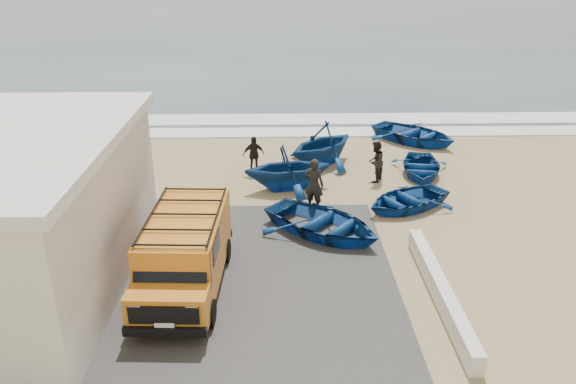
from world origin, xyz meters
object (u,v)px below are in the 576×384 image
object	(u,v)px
van	(185,250)
fisherman_back	(254,155)
parapet	(440,290)
boat_far_left	(322,143)
boat_near_left	(323,223)
boat_far_right	(414,134)
boat_near_right	(406,199)
boat_mid_right	(421,167)
fisherman_middle	(375,162)
fisherman_front	(314,184)
boat_mid_left	(288,167)

from	to	relation	value
van	fisherman_back	size ratio (longest dim) A/B	3.20
parapet	boat_far_left	size ratio (longest dim) A/B	1.67
boat_near_left	fisherman_back	xyz separation A→B (m)	(-2.43, 5.68, 0.36)
van	boat_far_right	xyz separation A→B (m)	(9.14, 12.58, -0.70)
boat_near_left	boat_near_right	distance (m)	3.73
boat_mid_right	fisherman_middle	xyz separation A→B (m)	(-2.02, -0.71, 0.50)
fisherman_front	fisherman_back	distance (m)	4.35
boat_far_right	boat_far_left	bearing A→B (deg)	166.36
parapet	boat_mid_right	bearing A→B (deg)	79.64
boat_far_left	boat_far_right	distance (m)	5.56
boat_near_right	boat_far_right	world-z (taller)	boat_far_right
fisherman_back	boat_near_right	bearing A→B (deg)	-48.75
boat_far_right	boat_mid_left	bearing A→B (deg)	176.54
van	fisherman_front	bearing A→B (deg)	55.22
van	fisherman_back	bearing A→B (deg)	82.52
van	boat_near_right	distance (m)	8.74
parapet	boat_near_left	size ratio (longest dim) A/B	1.46
fisherman_back	parapet	bearing A→B (deg)	-76.32
boat_near_left	boat_near_right	size ratio (longest dim) A/B	1.22
boat_near_right	boat_far_left	size ratio (longest dim) A/B	0.94
parapet	boat_mid_left	bearing A→B (deg)	116.74
van	fisherman_back	world-z (taller)	van
parapet	fisherman_front	world-z (taller)	fisherman_front
van	boat_near_left	size ratio (longest dim) A/B	1.23
boat_near_left	boat_mid_left	xyz separation A→B (m)	(-1.06, 3.89, 0.46)
boat_mid_right	fisherman_back	xyz separation A→B (m)	(-6.90, 0.39, 0.45)
boat_far_right	fisherman_middle	xyz separation A→B (m)	(-2.72, -4.98, 0.40)
parapet	fisherman_middle	world-z (taller)	fisherman_middle
boat_near_left	fisherman_back	size ratio (longest dim) A/B	2.61
boat_far_right	parapet	bearing A→B (deg)	-145.80
boat_mid_right	boat_near_left	bearing A→B (deg)	-119.52
boat_near_left	fisherman_back	distance (m)	6.19
boat_mid_left	fisherman_back	world-z (taller)	boat_mid_left
boat_mid_right	boat_far_right	size ratio (longest dim) A/B	0.77
parapet	boat_far_left	distance (m)	10.67
fisherman_front	boat_far_right	bearing A→B (deg)	-100.50
boat_near_left	boat_far_left	xyz separation A→B (m)	(0.47, 6.61, 0.52)
boat_near_left	boat_far_left	world-z (taller)	boat_far_left
boat_mid_left	boat_near_left	bearing A→B (deg)	-176.91
boat_near_right	boat_far_left	bearing A→B (deg)	179.45
boat_mid_right	boat_far_right	xyz separation A→B (m)	(0.70, 4.27, 0.10)
fisherman_middle	fisherman_back	distance (m)	5.00
boat_far_right	fisherman_back	distance (m)	8.54
parapet	boat_mid_right	distance (m)	9.22
fisherman_back	fisherman_middle	bearing A→B (deg)	-27.95
boat_near_right	fisherman_front	distance (m)	3.38
boat_near_right	boat_far_right	size ratio (longest dim) A/B	0.80
van	boat_near_left	distance (m)	5.04
fisherman_back	boat_mid_right	bearing A→B (deg)	-18.53
parapet	fisherman_front	distance (m)	6.51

